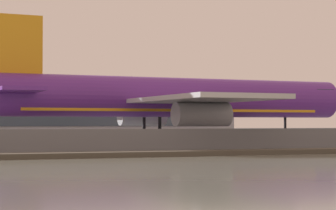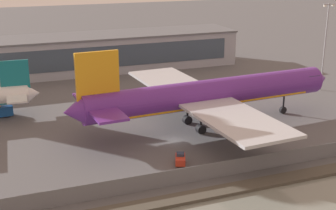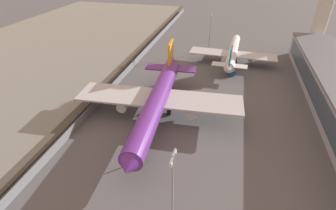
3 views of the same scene
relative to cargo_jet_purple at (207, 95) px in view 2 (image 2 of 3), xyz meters
name	(u,v)px [view 2 (image 2 of 3)]	position (x,y,z in m)	size (l,w,h in m)	color
ground_plane	(175,141)	(-8.78, -5.22, -6.54)	(500.00, 500.00, 0.00)	#565659
shoreline_seawall	(227,190)	(-8.78, -25.72, -6.29)	(320.00, 3.00, 0.50)	#474238
perimeter_fence	(214,171)	(-8.78, -21.22, -5.24)	(280.00, 0.10, 2.61)	slate
cargo_jet_purple	(207,95)	(0.00, 0.00, 0.00)	(58.53, 50.22, 17.13)	#602889
baggage_tug	(180,159)	(-11.57, -14.53, -5.73)	(2.68, 3.57, 1.80)	red
ops_van	(0,111)	(-38.29, 20.50, -5.26)	(5.44, 2.78, 2.48)	#19519E
terminal_building	(68,55)	(-18.26, 54.48, -1.24)	(101.24, 16.52, 10.57)	#9EA3AD
apron_light_mast_apron_east	(325,43)	(38.36, 13.33, 5.59)	(3.20, 0.40, 21.68)	#93969B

